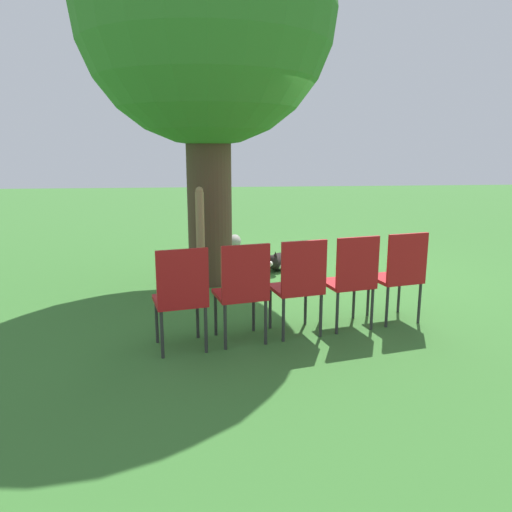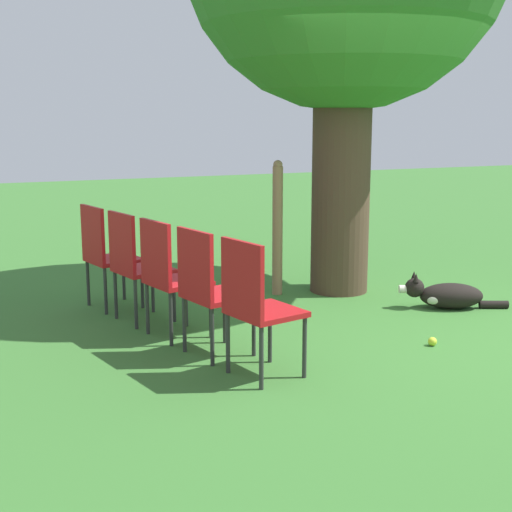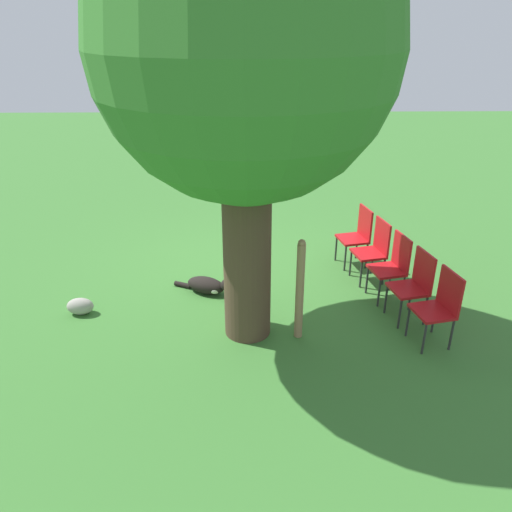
# 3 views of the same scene
# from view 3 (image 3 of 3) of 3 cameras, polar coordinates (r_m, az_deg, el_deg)

# --- Properties ---
(ground_plane) EXTENTS (30.00, 30.00, 0.00)m
(ground_plane) POSITION_cam_3_polar(r_m,az_deg,el_deg) (7.61, -2.60, -2.66)
(ground_plane) COLOR #38702D
(oak_tree) EXTENTS (3.13, 3.13, 4.90)m
(oak_tree) POSITION_cam_3_polar(r_m,az_deg,el_deg) (5.32, -1.22, 22.14)
(oak_tree) COLOR #4C3828
(oak_tree) RESTS_ON ground_plane
(dog) EXTENTS (0.94, 0.51, 0.34)m
(dog) POSITION_cam_3_polar(r_m,az_deg,el_deg) (7.21, -5.39, -3.37)
(dog) COLOR black
(dog) RESTS_ON ground_plane
(fence_post) EXTENTS (0.10, 0.10, 1.32)m
(fence_post) POSITION_cam_3_polar(r_m,az_deg,el_deg) (6.00, 5.03, -3.83)
(fence_post) COLOR #937551
(fence_post) RESTS_ON ground_plane
(red_chair_0) EXTENTS (0.51, 0.52, 0.95)m
(red_chair_0) POSITION_cam_3_polar(r_m,az_deg,el_deg) (8.02, 11.58, 2.60)
(red_chair_0) COLOR #B21419
(red_chair_0) RESTS_ON ground_plane
(red_chair_1) EXTENTS (0.51, 0.52, 0.95)m
(red_chair_1) POSITION_cam_3_polar(r_m,az_deg,el_deg) (7.57, 13.38, 0.99)
(red_chair_1) COLOR #B21419
(red_chair_1) RESTS_ON ground_plane
(red_chair_2) EXTENTS (0.51, 0.52, 0.95)m
(red_chair_2) POSITION_cam_3_polar(r_m,az_deg,el_deg) (7.13, 15.41, -0.82)
(red_chair_2) COLOR #B21419
(red_chair_2) RESTS_ON ground_plane
(red_chair_3) EXTENTS (0.51, 0.52, 0.95)m
(red_chair_3) POSITION_cam_3_polar(r_m,az_deg,el_deg) (6.71, 17.69, -2.86)
(red_chair_3) COLOR #B21419
(red_chair_3) RESTS_ON ground_plane
(red_chair_4) EXTENTS (0.51, 0.52, 0.95)m
(red_chair_4) POSITION_cam_3_polar(r_m,az_deg,el_deg) (6.32, 20.28, -5.15)
(red_chair_4) COLOR #B21419
(red_chair_4) RESTS_ON ground_plane
(tennis_ball) EXTENTS (0.07, 0.07, 0.07)m
(tennis_ball) POSITION_cam_3_polar(r_m,az_deg,el_deg) (7.97, 0.68, -0.97)
(tennis_ball) COLOR #CCE033
(tennis_ball) RESTS_ON ground_plane
(garden_rock) EXTENTS (0.35, 0.21, 0.23)m
(garden_rock) POSITION_cam_3_polar(r_m,az_deg,el_deg) (7.10, -19.45, -5.44)
(garden_rock) COLOR gray
(garden_rock) RESTS_ON ground_plane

